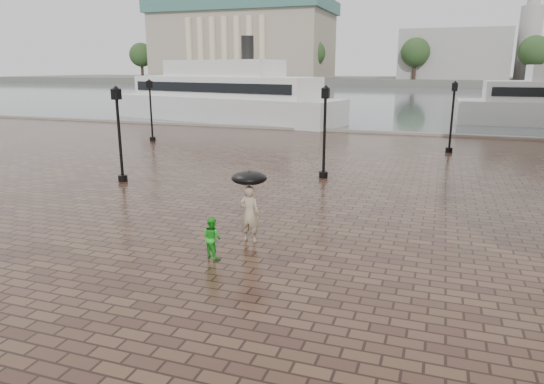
% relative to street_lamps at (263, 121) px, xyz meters
% --- Properties ---
extents(ground, '(300.00, 300.00, 0.00)m').
position_rel_street_lamps_xyz_m(ground, '(1.50, -17.50, -2.33)').
color(ground, '#321E17').
rests_on(ground, ground).
extents(harbour_water, '(240.00, 240.00, 0.00)m').
position_rel_street_lamps_xyz_m(harbour_water, '(1.50, 74.50, -2.33)').
color(harbour_water, '#424A50').
rests_on(harbour_water, ground).
extents(quay_edge, '(80.00, 0.60, 0.30)m').
position_rel_street_lamps_xyz_m(quay_edge, '(1.50, 14.50, -2.33)').
color(quay_edge, slate).
rests_on(quay_edge, ground).
extents(far_shore, '(300.00, 60.00, 2.00)m').
position_rel_street_lamps_xyz_m(far_shore, '(1.50, 142.50, -1.33)').
color(far_shore, '#4C4C47').
rests_on(far_shore, ground).
extents(museum, '(57.00, 32.50, 26.00)m').
position_rel_street_lamps_xyz_m(museum, '(-53.50, 127.11, 11.58)').
color(museum, gray).
rests_on(museum, ground).
extents(far_trees, '(188.00, 8.00, 13.50)m').
position_rel_street_lamps_xyz_m(far_trees, '(1.50, 120.50, 7.09)').
color(far_trees, '#2D2119').
rests_on(far_trees, ground).
extents(street_lamps, '(21.44, 14.44, 4.40)m').
position_rel_street_lamps_xyz_m(street_lamps, '(0.00, 0.00, 0.00)').
color(street_lamps, black).
rests_on(street_lamps, ground).
extents(adult_pedestrian, '(0.68, 0.46, 1.82)m').
position_rel_street_lamps_xyz_m(adult_pedestrian, '(4.42, -13.26, -1.42)').
color(adult_pedestrian, tan).
rests_on(adult_pedestrian, ground).
extents(child_pedestrian, '(0.72, 0.65, 1.21)m').
position_rel_street_lamps_xyz_m(child_pedestrian, '(3.90, -14.88, -1.72)').
color(child_pedestrian, green).
rests_on(child_pedestrian, ground).
extents(ferry_near, '(26.07, 11.77, 8.31)m').
position_rel_street_lamps_xyz_m(ferry_near, '(-11.45, 19.50, 0.17)').
color(ferry_near, silver).
rests_on(ferry_near, ground).
extents(umbrella, '(1.10, 1.10, 1.18)m').
position_rel_street_lamps_xyz_m(umbrella, '(4.42, -13.26, -0.27)').
color(umbrella, black).
rests_on(umbrella, ground).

